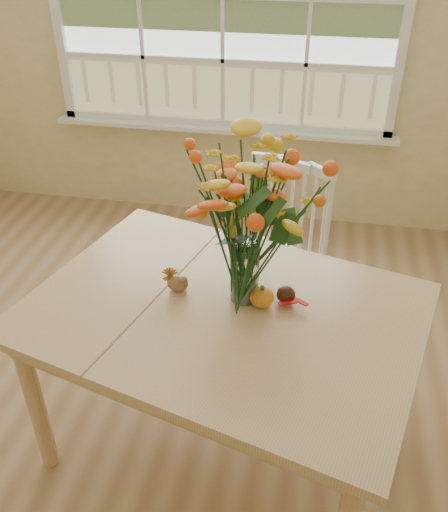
# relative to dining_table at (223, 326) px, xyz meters

# --- Properties ---
(floor) EXTENTS (4.00, 4.50, 0.01)m
(floor) POSITION_rel_dining_table_xyz_m (-0.40, -0.13, -0.68)
(floor) COLOR olive
(floor) RESTS_ON ground
(wall_back) EXTENTS (4.00, 0.02, 2.70)m
(wall_back) POSITION_rel_dining_table_xyz_m (-0.40, 2.12, 0.67)
(wall_back) COLOR #D1BE86
(wall_back) RESTS_ON floor
(dining_table) EXTENTS (1.66, 1.37, 0.77)m
(dining_table) POSITION_rel_dining_table_xyz_m (0.00, 0.00, 0.00)
(dining_table) COLOR tan
(dining_table) RESTS_ON floor
(windsor_chair) EXTENTS (0.58, 0.57, 0.97)m
(windsor_chair) POSITION_rel_dining_table_xyz_m (0.14, 0.81, -0.13)
(windsor_chair) COLOR white
(windsor_chair) RESTS_ON floor
(flower_vase) EXTENTS (0.50, 0.50, 0.60)m
(flower_vase) POSITION_rel_dining_table_xyz_m (0.07, 0.08, 0.45)
(flower_vase) COLOR white
(flower_vase) RESTS_ON dining_table
(pumpkin) EXTENTS (0.09, 0.09, 0.07)m
(pumpkin) POSITION_rel_dining_table_xyz_m (0.14, 0.04, 0.13)
(pumpkin) COLOR orange
(pumpkin) RESTS_ON dining_table
(turkey_figurine) EXTENTS (0.09, 0.07, 0.10)m
(turkey_figurine) POSITION_rel_dining_table_xyz_m (-0.19, 0.06, 0.13)
(turkey_figurine) COLOR #CCB78C
(turkey_figurine) RESTS_ON dining_table
(dark_gourd) EXTENTS (0.13, 0.08, 0.06)m
(dark_gourd) POSITION_rel_dining_table_xyz_m (0.23, 0.08, 0.12)
(dark_gourd) COLOR #38160F
(dark_gourd) RESTS_ON dining_table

